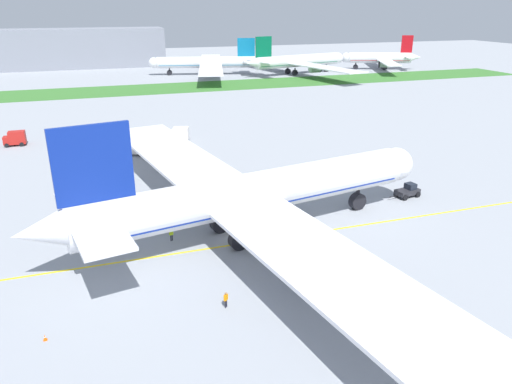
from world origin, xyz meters
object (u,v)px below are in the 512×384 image
Objects in this scene: ground_crew_wingwalker_port at (226,298)px; service_truck_catering_van at (15,138)px; parked_airliner_far_left at (208,63)px; airliner_foreground at (248,195)px; service_truck_baggage_loader at (134,148)px; service_truck_fuel_bowser at (179,134)px; ground_crew_marshaller_front at (409,286)px; traffic_cone_near_nose at (45,337)px; pushback_tug at (408,191)px; parked_airliner_far_centre at (296,61)px; parked_airliner_far_right at (381,58)px; ground_crew_wingwalker_starboard at (171,234)px.

service_truck_catering_van reaches higher than ground_crew_wingwalker_port.
service_truck_catering_van is 117.86m from parked_airliner_far_left.
service_truck_baggage_loader is at bearing 104.32° from airliner_foreground.
service_truck_baggage_loader is 13.32m from service_truck_fuel_bowser.
parked_airliner_far_left is at bearing 83.65° from ground_crew_marshaller_front.
ground_crew_wingwalker_port is 0.30× the size of service_truck_baggage_loader.
ground_crew_marshaller_front is at bearing -80.17° from service_truck_fuel_bowser.
ground_crew_marshaller_front is 2.74× the size of traffic_cone_near_nose.
parked_airliner_far_left is (38.25, 170.45, 4.11)m from ground_crew_wingwalker_port.
pushback_tug is 3.28× the size of ground_crew_wingwalker_port.
service_truck_fuel_bowser is at bearing 122.18° from pushback_tug.
parked_airliner_far_centre is (56.30, 163.54, 4.60)m from ground_crew_marshaller_front.
parked_airliner_far_right is at bearing 50.05° from traffic_cone_near_nose.
service_truck_fuel_bowser is (23.87, 65.08, 1.38)m from traffic_cone_near_nose.
parked_airliner_far_centre reaches higher than ground_crew_wingwalker_starboard.
parked_airliner_far_centre is at bearing 54.11° from service_truck_fuel_bowser.
ground_crew_wingwalker_starboard is at bearing -66.33° from service_truck_catering_van.
parked_airliner_far_left is 81.25m from parked_airliner_far_right.
airliner_foreground is at bearing -75.68° from service_truck_baggage_loader.
ground_crew_wingwalker_starboard is 0.38× the size of service_truck_catering_van.
service_truck_catering_van is (-24.59, 56.10, 0.61)m from ground_crew_wingwalker_starboard.
airliner_foreground is at bearing -127.14° from parked_airliner_far_right.
traffic_cone_near_nose is at bearing -110.14° from service_truck_fuel_bowser.
service_truck_baggage_loader is (-3.75, 57.33, 0.39)m from ground_crew_wingwalker_port.
traffic_cone_near_nose is at bearing -148.83° from airliner_foreground.
service_truck_catering_van is (-27.39, 72.62, 0.58)m from ground_crew_wingwalker_port.
traffic_cone_near_nose is 212.05m from parked_airliner_far_right.
airliner_foreground is at bearing -89.75° from service_truck_fuel_bowser.
service_truck_fuel_bowser is at bearing 90.25° from airliner_foreground.
pushback_tug is 1.16× the size of service_truck_fuel_bowser.
service_truck_catering_van reaches higher than service_truck_fuel_bowser.
airliner_foreground is 51.64× the size of ground_crew_wingwalker_starboard.
service_truck_catering_van is at bearing 147.10° from service_truck_baggage_loader.
service_truck_fuel_bowser reaches higher than ground_crew_marshaller_front.
parked_airliner_far_right reaches higher than ground_crew_wingwalker_port.
pushback_tug is 53.48m from service_truck_fuel_bowser.
ground_crew_wingwalker_starboard is 0.03× the size of parked_airliner_far_right.
airliner_foreground reaches higher than traffic_cone_near_nose.
ground_crew_wingwalker_starboard is 61.26m from service_truck_catering_van.
ground_crew_wingwalker_starboard is 159.36m from parked_airliner_far_left.
service_truck_fuel_bowser is 109.73m from parked_airliner_far_left.
ground_crew_marshaller_front is 0.35× the size of service_truck_catering_van.
airliner_foreground is 22.58m from ground_crew_marshaller_front.
airliner_foreground is 11.10m from ground_crew_wingwalker_starboard.
ground_crew_wingwalker_starboard is 2.97× the size of traffic_cone_near_nose.
ground_crew_marshaller_front is (18.85, -3.81, -0.11)m from ground_crew_wingwalker_port.
parked_airliner_far_left is 38.43m from parked_airliner_far_centre.
parked_airliner_far_centre reaches higher than service_truck_fuel_bowser.
pushback_tug is at bearing 55.39° from ground_crew_marshaller_front.
airliner_foreground is 28.68m from traffic_cone_near_nose.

